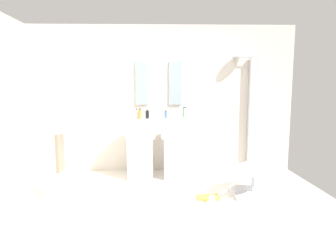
# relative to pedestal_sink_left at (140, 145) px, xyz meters

# --- Properties ---
(ground_plane) EXTENTS (4.80, 3.60, 0.04)m
(ground_plane) POSITION_rel_pedestal_sink_left_xyz_m (0.30, -1.16, -0.58)
(ground_plane) COLOR silver
(rear_partition) EXTENTS (4.80, 0.10, 2.60)m
(rear_partition) POSITION_rel_pedestal_sink_left_xyz_m (0.30, 0.49, 0.74)
(rear_partition) COLOR beige
(rear_partition) RESTS_ON ground_plane
(pedestal_sink_left) EXTENTS (0.50, 0.50, 1.11)m
(pedestal_sink_left) POSITION_rel_pedestal_sink_left_xyz_m (0.00, 0.00, 0.00)
(pedestal_sink_left) COLOR white
(pedestal_sink_left) RESTS_ON ground_plane
(pedestal_sink_right) EXTENTS (0.50, 0.50, 1.11)m
(pedestal_sink_right) POSITION_rel_pedestal_sink_left_xyz_m (0.59, 0.00, 0.00)
(pedestal_sink_right) COLOR white
(pedestal_sink_right) RESTS_ON ground_plane
(vanity_mirror_left) EXTENTS (0.22, 0.03, 0.76)m
(vanity_mirror_left) POSITION_rel_pedestal_sink_left_xyz_m (0.00, 0.42, 1.03)
(vanity_mirror_left) COLOR #8C9EA8
(vanity_mirror_right) EXTENTS (0.22, 0.03, 0.76)m
(vanity_mirror_right) POSITION_rel_pedestal_sink_left_xyz_m (0.59, 0.42, 1.03)
(vanity_mirror_right) COLOR #8C9EA8
(shower_column) EXTENTS (0.49, 0.24, 2.05)m
(shower_column) POSITION_rel_pedestal_sink_left_xyz_m (1.96, 0.36, 0.52)
(shower_column) COLOR #B7BABF
(shower_column) RESTS_ON ground_plane
(lounge_chair) EXTENTS (1.10, 1.10, 0.65)m
(lounge_chair) POSITION_rel_pedestal_sink_left_xyz_m (1.62, -0.83, -0.21)
(lounge_chair) COLOR #B7BABF
(lounge_chair) RESTS_ON ground_plane
(towel_rack) EXTENTS (0.37, 0.22, 0.95)m
(towel_rack) POSITION_rel_pedestal_sink_left_xyz_m (-0.99, -0.98, 0.07)
(towel_rack) COLOR #B7BABF
(towel_rack) RESTS_ON ground_plane
(area_rug) EXTENTS (0.94, 0.72, 0.01)m
(area_rug) POSITION_rel_pedestal_sink_left_xyz_m (0.97, -1.11, -0.55)
(area_rug) COLOR white
(area_rug) RESTS_ON ground_plane
(magazine_ochre) EXTENTS (0.29, 0.18, 0.03)m
(magazine_ochre) POSITION_rel_pedestal_sink_left_xyz_m (0.98, -0.96, -0.53)
(magazine_ochre) COLOR gold
(magazine_ochre) RESTS_ON area_rug
(coffee_mug) EXTENTS (0.08, 0.08, 0.10)m
(coffee_mug) POSITION_rel_pedestal_sink_left_xyz_m (1.00, -1.14, -0.50)
(coffee_mug) COLOR white
(coffee_mug) RESTS_ON area_rug
(soap_bottle_white) EXTENTS (0.05, 0.05, 0.16)m
(soap_bottle_white) POSITION_rel_pedestal_sink_left_xyz_m (-0.04, -0.14, 0.53)
(soap_bottle_white) COLOR white
(soap_bottle_white) RESTS_ON pedestal_sink_left
(soap_bottle_clear) EXTENTS (0.05, 0.05, 0.18)m
(soap_bottle_clear) POSITION_rel_pedestal_sink_left_xyz_m (0.75, 0.07, 0.53)
(soap_bottle_clear) COLOR silver
(soap_bottle_clear) RESTS_ON pedestal_sink_right
(soap_bottle_amber) EXTENTS (0.05, 0.05, 0.17)m
(soap_bottle_amber) POSITION_rel_pedestal_sink_left_xyz_m (0.02, -0.18, 0.53)
(soap_bottle_amber) COLOR #C68C38
(soap_bottle_amber) RESTS_ON pedestal_sink_left
(soap_bottle_green) EXTENTS (0.04, 0.04, 0.17)m
(soap_bottle_green) POSITION_rel_pedestal_sink_left_xyz_m (0.72, 0.09, 0.53)
(soap_bottle_green) COLOR #59996B
(soap_bottle_green) RESTS_ON pedestal_sink_right
(soap_bottle_black) EXTENTS (0.06, 0.06, 0.14)m
(soap_bottle_black) POSITION_rel_pedestal_sink_left_xyz_m (0.12, -0.09, 0.51)
(soap_bottle_black) COLOR black
(soap_bottle_black) RESTS_ON pedestal_sink_left
(soap_bottle_blue) EXTENTS (0.05, 0.05, 0.13)m
(soap_bottle_blue) POSITION_rel_pedestal_sink_left_xyz_m (0.42, -0.04, 0.51)
(soap_bottle_blue) COLOR #4C72B7
(soap_bottle_blue) RESTS_ON pedestal_sink_right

